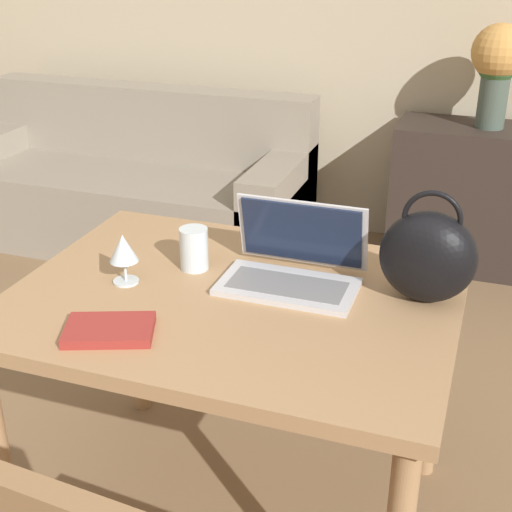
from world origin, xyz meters
TOP-DOWN VIEW (x-y plane):
  - dining_table at (0.10, 0.80)m, footprint 1.15×0.87m
  - couch at (-1.18, 2.56)m, footprint 1.92×0.77m
  - sideboard at (0.80, 2.85)m, footprint 1.18×0.40m
  - laptop at (0.23, 0.93)m, footprint 0.36×0.26m
  - drinking_glass at (-0.06, 0.91)m, footprint 0.08×0.08m
  - wine_glass at (-0.20, 0.76)m, footprint 0.08×0.08m
  - handbag at (0.57, 0.93)m, footprint 0.24×0.15m
  - flower_vase at (0.65, 2.84)m, footprint 0.26×0.26m
  - book at (-0.10, 0.51)m, footprint 0.24×0.20m

SIDE VIEW (x-z plane):
  - couch at x=-1.18m, z-range -0.12..0.70m
  - sideboard at x=0.80m, z-range 0.00..0.73m
  - dining_table at x=0.10m, z-range 0.28..1.03m
  - book at x=-0.10m, z-range 0.75..0.77m
  - laptop at x=0.23m, z-range 0.70..0.91m
  - drinking_glass at x=-0.06m, z-range 0.75..0.87m
  - wine_glass at x=-0.20m, z-range 0.78..0.92m
  - handbag at x=0.57m, z-range 0.73..1.02m
  - flower_vase at x=0.65m, z-range 0.80..1.29m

